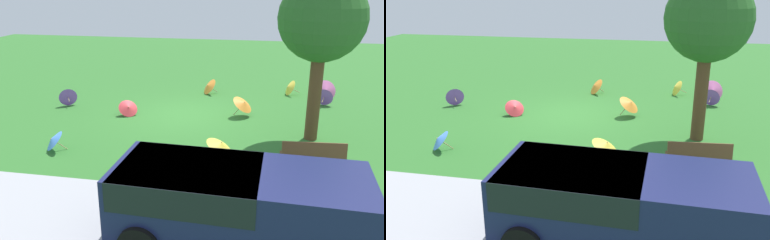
{
  "view_description": "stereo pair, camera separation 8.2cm",
  "coord_description": "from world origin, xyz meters",
  "views": [
    {
      "loc": [
        -2.98,
        14.1,
        4.77
      ],
      "look_at": [
        -0.71,
        2.2,
        0.6
      ],
      "focal_mm": 38.51,
      "sensor_mm": 36.0,
      "label": 1
    },
    {
      "loc": [
        -3.07,
        14.09,
        4.77
      ],
      "look_at": [
        -0.71,
        2.2,
        0.6
      ],
      "focal_mm": 38.51,
      "sensor_mm": 36.0,
      "label": 2
    }
  ],
  "objects": [
    {
      "name": "shade_tree",
      "position": [
        -4.38,
        1.56,
        3.64
      ],
      "size": [
        2.53,
        2.53,
        4.96
      ],
      "color": "brown",
      "rests_on": "ground"
    },
    {
      "name": "parasol_yellow_0",
      "position": [
        -1.79,
        3.75,
        0.49
      ],
      "size": [
        0.88,
        0.89,
        0.73
      ],
      "color": "tan",
      "rests_on": "ground"
    },
    {
      "name": "road_strip",
      "position": [
        0.0,
        7.25,
        0.0
      ],
      "size": [
        40.0,
        3.51,
        0.01
      ],
      "primitive_type": "cube",
      "color": "#9E9EA3",
      "rests_on": "ground"
    },
    {
      "name": "parasol_purple_1",
      "position": [
        4.78,
        -0.36,
        0.36
      ],
      "size": [
        0.74,
        0.7,
        0.72
      ],
      "color": "tan",
      "rests_on": "ground"
    },
    {
      "name": "parasol_orange_0",
      "position": [
        -2.14,
        -0.24,
        0.5
      ],
      "size": [
        0.96,
        1.0,
        0.8
      ],
      "color": "tan",
      "rests_on": "ground"
    },
    {
      "name": "parasol_blue_1",
      "position": [
        3.05,
        3.99,
        0.36
      ],
      "size": [
        0.82,
        0.86,
        0.64
      ],
      "color": "tan",
      "rests_on": "ground"
    },
    {
      "name": "ground",
      "position": [
        0.0,
        0.0,
        0.0
      ],
      "size": [
        40.0,
        40.0,
        0.0
      ],
      "primitive_type": "plane",
      "color": "#2D6B28"
    },
    {
      "name": "parasol_purple_2",
      "position": [
        -5.19,
        -2.31,
        0.35
      ],
      "size": [
        0.74,
        0.69,
        0.7
      ],
      "color": "tan",
      "rests_on": "ground"
    },
    {
      "name": "parasol_yellow_1",
      "position": [
        -3.85,
        -3.55,
        0.34
      ],
      "size": [
        0.79,
        0.79,
        0.69
      ],
      "color": "tan",
      "rests_on": "ground"
    },
    {
      "name": "van_dark",
      "position": [
        -2.42,
        7.44,
        0.91
      ],
      "size": [
        4.66,
        2.25,
        1.53
      ],
      "color": "#191E4C",
      "rests_on": "ground"
    },
    {
      "name": "parasol_red_0",
      "position": [
        2.0,
        0.43,
        0.3
      ],
      "size": [
        0.9,
        0.88,
        0.59
      ],
      "color": "tan",
      "rests_on": "ground"
    },
    {
      "name": "park_bench",
      "position": [
        -4.21,
        4.07,
        0.47
      ],
      "size": [
        1.63,
        0.61,
        0.9
      ],
      "color": "brown",
      "rests_on": "ground"
    },
    {
      "name": "parasol_pink_0",
      "position": [
        -5.3,
        -2.97,
        0.43
      ],
      "size": [
        0.95,
        0.84,
        0.85
      ],
      "color": "tan",
      "rests_on": "ground"
    },
    {
      "name": "parasol_orange_1",
      "position": [
        -0.43,
        -3.11,
        0.35
      ],
      "size": [
        0.84,
        0.93,
        0.69
      ],
      "color": "tan",
      "rests_on": "ground"
    }
  ]
}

